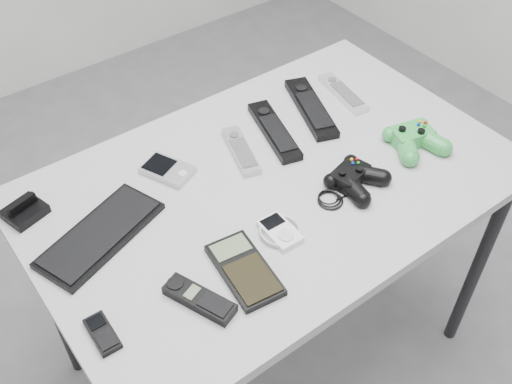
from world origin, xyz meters
TOP-DOWN VIEW (x-y plane):
  - floor at (0.00, 0.00)m, footprint 3.50×3.50m
  - desk at (0.03, -0.09)m, footprint 1.12×0.72m
  - pda_keyboard at (-0.36, -0.01)m, footprint 0.30×0.21m
  - dock_bracket at (-0.47, 0.14)m, footprint 0.10×0.09m
  - pda at (-0.15, 0.08)m, footprint 0.12×0.14m
  - remote_silver_a at (0.03, 0.03)m, footprint 0.09×0.18m
  - remote_black_a at (0.14, 0.04)m, footprint 0.11×0.24m
  - remote_black_b at (0.27, 0.06)m, footprint 0.14×0.26m
  - remote_silver_b at (0.39, 0.06)m, footprint 0.07×0.19m
  - mobile_phone at (-0.47, -0.23)m, footprint 0.04×0.09m
  - cordless_handset at (-0.29, -0.28)m, footprint 0.10×0.15m
  - calculator at (-0.18, -0.27)m, footprint 0.11×0.19m
  - mp3_player at (-0.06, -0.23)m, footprint 0.09×0.10m
  - controller_black at (0.17, -0.21)m, footprint 0.24×0.18m
  - controller_green at (0.38, -0.20)m, footprint 0.17×0.18m

SIDE VIEW (x-z plane):
  - floor at x=0.00m, z-range 0.00..0.00m
  - desk at x=0.03m, z-range 0.31..1.06m
  - mobile_phone at x=-0.47m, z-range 0.75..0.76m
  - mp3_player at x=-0.06m, z-range 0.75..0.76m
  - pda_keyboard at x=-0.36m, z-range 0.75..0.76m
  - calculator at x=-0.18m, z-range 0.75..0.77m
  - pda at x=-0.15m, z-range 0.75..0.77m
  - remote_silver_b at x=0.39m, z-range 0.75..0.77m
  - remote_silver_a at x=0.03m, z-range 0.75..0.77m
  - cordless_handset at x=-0.29m, z-range 0.75..0.77m
  - remote_black_a at x=0.14m, z-range 0.75..0.77m
  - remote_black_b at x=0.27m, z-range 0.75..0.77m
  - controller_black at x=0.17m, z-range 0.75..0.79m
  - dock_bracket at x=-0.47m, z-range 0.75..0.79m
  - controller_green at x=0.38m, z-range 0.75..0.79m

